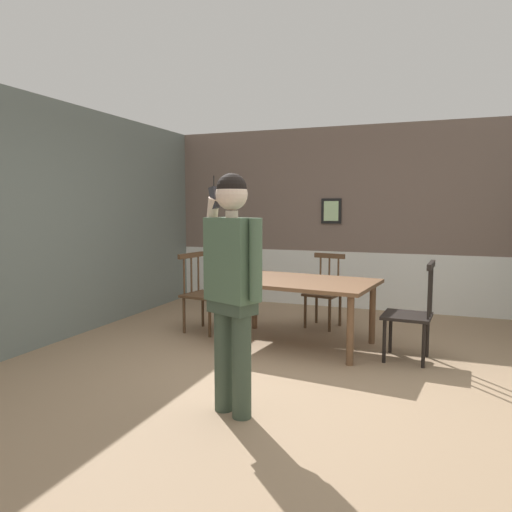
% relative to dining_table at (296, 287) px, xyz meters
% --- Properties ---
extents(ground_plane, '(7.23, 7.23, 0.00)m').
position_rel_dining_table_xyz_m(ground_plane, '(0.21, -1.07, -0.65)').
color(ground_plane, '#9E7F60').
extents(room_back_partition, '(5.66, 0.17, 2.71)m').
position_rel_dining_table_xyz_m(room_back_partition, '(0.21, 2.22, 0.66)').
color(room_back_partition, '#756056').
rests_on(room_back_partition, ground_plane).
extents(room_left_partition, '(0.13, 6.57, 2.71)m').
position_rel_dining_table_xyz_m(room_left_partition, '(-2.62, -1.08, 0.71)').
color(room_left_partition, slate).
rests_on(room_left_partition, ground_plane).
extents(dining_table, '(1.80, 1.24, 0.73)m').
position_rel_dining_table_xyz_m(dining_table, '(0.00, 0.00, 0.00)').
color(dining_table, brown).
rests_on(dining_table, ground_plane).
extents(chair_near_window, '(0.49, 0.49, 0.93)m').
position_rel_dining_table_xyz_m(chair_near_window, '(0.11, 0.90, -0.20)').
color(chair_near_window, '#513823').
rests_on(chair_near_window, ground_plane).
extents(chair_by_doorway, '(0.55, 0.55, 0.96)m').
position_rel_dining_table_xyz_m(chair_by_doorway, '(-1.22, 0.15, -0.17)').
color(chair_by_doorway, '#513823').
rests_on(chair_by_doorway, ground_plane).
extents(chair_at_table_head, '(0.49, 0.49, 1.00)m').
position_rel_dining_table_xyz_m(chair_at_table_head, '(1.23, -0.15, -0.17)').
color(chair_at_table_head, black).
rests_on(chair_at_table_head, ground_plane).
extents(person_figure, '(0.52, 0.35, 1.77)m').
position_rel_dining_table_xyz_m(person_figure, '(0.07, -1.93, 0.38)').
color(person_figure, '#3A493A').
rests_on(person_figure, ground_plane).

